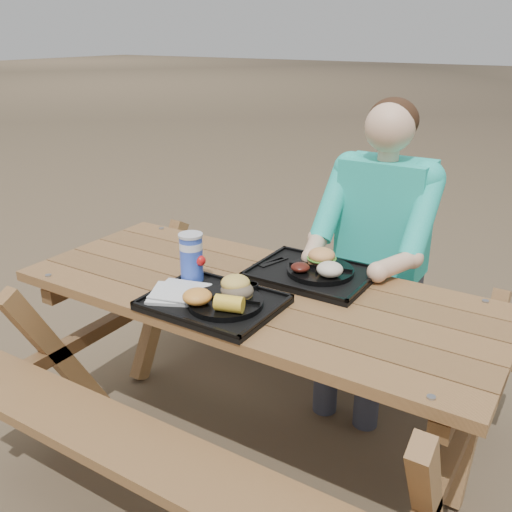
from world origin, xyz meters
The scene contains 18 objects.
ground centered at (0.00, 0.00, 0.00)m, with size 60.00×60.00×0.00m, color #999999.
picnic_table centered at (0.00, 0.00, 0.38)m, with size 1.80×1.49×0.75m, color #999999, non-canonical shape.
tray_near centered at (-0.05, -0.20, 0.76)m, with size 0.45×0.35×0.02m, color black.
tray_far centered at (0.13, 0.20, 0.76)m, with size 0.45×0.35×0.02m, color black.
plate_near centered at (0.01, -0.21, 0.78)m, with size 0.26×0.26×0.02m, color black.
plate_far centered at (0.16, 0.21, 0.78)m, with size 0.26×0.26×0.02m, color black.
napkin_stack centered at (-0.19, -0.24, 0.78)m, with size 0.18×0.18×0.02m, color silver.
soda_cup centered at (-0.22, -0.10, 0.86)m, with size 0.09×0.09×0.17m, color #183ABA.
condiment_bbq centered at (-0.06, -0.07, 0.78)m, with size 0.05×0.05×0.03m, color black.
condiment_mustard centered at (0.02, -0.07, 0.78)m, with size 0.05×0.05×0.03m, color yellow.
sandwich centered at (0.02, -0.16, 0.85)m, with size 0.11×0.11×0.11m, color #E3B750, non-canonical shape.
mac_cheese centered at (-0.06, -0.28, 0.82)m, with size 0.10×0.10×0.05m, color #EFA03E.
corn_cob centered at (0.07, -0.27, 0.82)m, with size 0.09×0.09×0.06m, color yellow, non-canonical shape.
cutlery_far centered at (-0.05, 0.21, 0.77)m, with size 0.02×0.14×0.01m, color black.
burger centered at (0.14, 0.26, 0.84)m, with size 0.11×0.11×0.10m, color #EC9B53, non-canonical shape.
baked_beans centered at (0.11, 0.15, 0.81)m, with size 0.07×0.07×0.03m, color #47140E.
potato_salad centered at (0.22, 0.17, 0.82)m, with size 0.10×0.10×0.05m, color beige.
diner centered at (0.22, 0.70, 0.64)m, with size 0.48×0.84×1.28m, color #1CACC5, non-canonical shape.
Camera 1 is at (1.02, -1.64, 1.65)m, focal length 40.00 mm.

